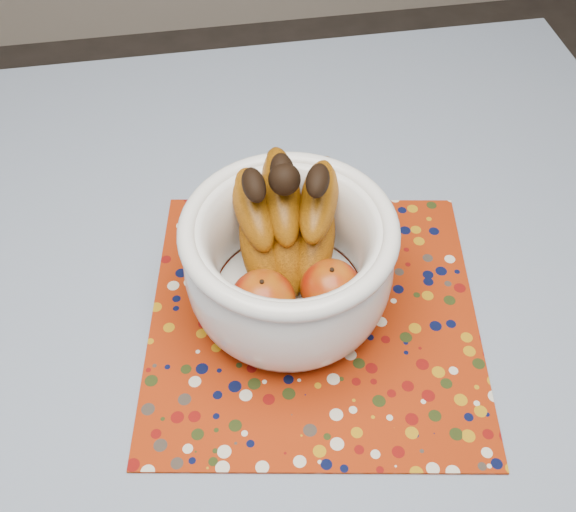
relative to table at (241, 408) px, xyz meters
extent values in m
cube|color=olive|center=(0.00, 0.00, 0.06)|extent=(1.20, 1.20, 0.04)
cylinder|color=olive|center=(0.53, 0.53, -0.32)|extent=(0.06, 0.06, 0.71)
cube|color=slate|center=(0.00, 0.00, 0.08)|extent=(1.32, 1.32, 0.01)
cube|color=#942508|center=(0.10, 0.06, 0.09)|extent=(0.46, 0.46, 0.00)
cylinder|color=white|center=(0.07, 0.08, 0.10)|extent=(0.12, 0.12, 0.01)
cylinder|color=white|center=(0.07, 0.08, 0.11)|extent=(0.18, 0.18, 0.01)
torus|color=white|center=(0.07, 0.08, 0.23)|extent=(0.24, 0.24, 0.02)
ellipsoid|color=maroon|center=(0.04, 0.05, 0.15)|extent=(0.08, 0.08, 0.07)
ellipsoid|color=maroon|center=(0.12, 0.06, 0.15)|extent=(0.07, 0.07, 0.06)
sphere|color=black|center=(0.08, 0.13, 0.26)|extent=(0.04, 0.04, 0.04)
camera|label=1|loc=(-0.01, -0.40, 0.77)|focal=42.00mm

